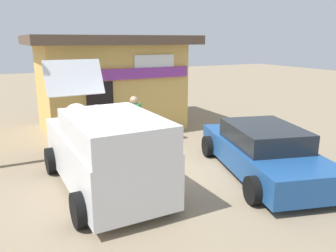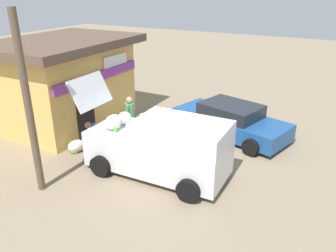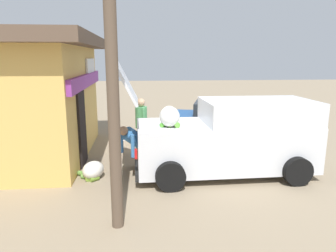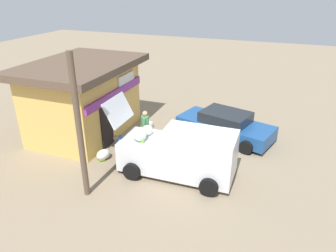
# 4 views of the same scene
# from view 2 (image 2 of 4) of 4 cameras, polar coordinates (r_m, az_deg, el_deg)

# --- Properties ---
(ground_plane) EXTENTS (60.00, 60.00, 0.00)m
(ground_plane) POSITION_cam_2_polar(r_m,az_deg,el_deg) (12.17, 0.84, -3.90)
(ground_plane) COLOR gray
(storefront_bar) EXTENTS (5.90, 4.28, 3.49)m
(storefront_bar) POSITION_cam_2_polar(r_m,az_deg,el_deg) (14.53, -16.78, 7.28)
(storefront_bar) COLOR #E0B259
(storefront_bar) RESTS_ON ground_plane
(delivery_van) EXTENTS (2.20, 4.85, 2.81)m
(delivery_van) POSITION_cam_2_polar(r_m,az_deg,el_deg) (10.24, -1.18, -3.50)
(delivery_van) COLOR silver
(delivery_van) RESTS_ON ground_plane
(parked_sedan) EXTENTS (3.06, 4.80, 1.26)m
(parked_sedan) POSITION_cam_2_polar(r_m,az_deg,el_deg) (13.32, 10.42, 0.96)
(parked_sedan) COLOR #1E4C8C
(parked_sedan) RESTS_ON ground_plane
(vendor_standing) EXTENTS (0.55, 0.42, 1.73)m
(vendor_standing) POSITION_cam_2_polar(r_m,az_deg,el_deg) (12.51, -6.43, 1.75)
(vendor_standing) COLOR navy
(vendor_standing) RESTS_ON ground_plane
(customer_bending) EXTENTS (0.72, 0.74, 1.31)m
(customer_bending) POSITION_cam_2_polar(r_m,az_deg,el_deg) (11.50, -11.46, -1.57)
(customer_bending) COLOR #726047
(customer_bending) RESTS_ON ground_plane
(unloaded_banana_pile) EXTENTS (0.74, 0.75, 0.41)m
(unloaded_banana_pile) POSITION_cam_2_polar(r_m,az_deg,el_deg) (12.39, -15.20, -3.29)
(unloaded_banana_pile) COLOR silver
(unloaded_banana_pile) RESTS_ON ground_plane
(paint_bucket) EXTENTS (0.29, 0.29, 0.30)m
(paint_bucket) POSITION_cam_2_polar(r_m,az_deg,el_deg) (14.63, -4.20, 1.45)
(paint_bucket) COLOR silver
(paint_bucket) RESTS_ON ground_plane
(utility_pole) EXTENTS (0.20, 0.20, 5.00)m
(utility_pole) POSITION_cam_2_polar(r_m,az_deg,el_deg) (9.58, -22.45, 2.91)
(utility_pole) COLOR brown
(utility_pole) RESTS_ON ground_plane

